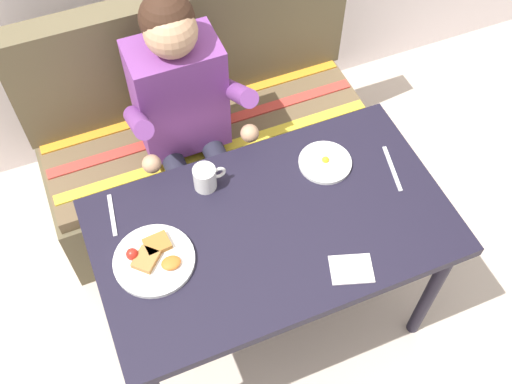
% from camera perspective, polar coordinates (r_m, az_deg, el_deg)
% --- Properties ---
extents(ground_plane, '(8.00, 8.00, 0.00)m').
position_cam_1_polar(ground_plane, '(2.69, 1.24, -11.32)').
color(ground_plane, beige).
extents(table, '(1.20, 0.70, 0.73)m').
position_cam_1_polar(table, '(2.11, 1.55, -4.21)').
color(table, black).
rests_on(table, ground).
extents(couch, '(1.44, 0.56, 1.00)m').
position_cam_1_polar(couch, '(2.79, -4.82, 4.94)').
color(couch, brown).
rests_on(couch, ground).
extents(person, '(0.45, 0.61, 1.21)m').
position_cam_1_polar(person, '(2.35, -6.67, 7.56)').
color(person, '#733982').
rests_on(person, ground).
extents(plate_breakfast, '(0.26, 0.26, 0.05)m').
position_cam_1_polar(plate_breakfast, '(1.99, -9.56, -6.19)').
color(plate_breakfast, white).
rests_on(plate_breakfast, table).
extents(plate_eggs, '(0.19, 0.19, 0.04)m').
position_cam_1_polar(plate_eggs, '(2.19, 6.48, 2.79)').
color(plate_eggs, white).
rests_on(plate_eggs, table).
extents(coffee_mug, '(0.12, 0.08, 0.09)m').
position_cam_1_polar(coffee_mug, '(2.10, -4.75, 1.38)').
color(coffee_mug, white).
rests_on(coffee_mug, table).
extents(napkin, '(0.16, 0.14, 0.01)m').
position_cam_1_polar(napkin, '(1.98, 8.91, -7.15)').
color(napkin, silver).
rests_on(napkin, table).
extents(fork, '(0.04, 0.17, 0.00)m').
position_cam_1_polar(fork, '(2.11, -13.31, -2.11)').
color(fork, silver).
rests_on(fork, table).
extents(knife, '(0.06, 0.20, 0.00)m').
position_cam_1_polar(knife, '(2.23, 12.63, 2.17)').
color(knife, silver).
rests_on(knife, table).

